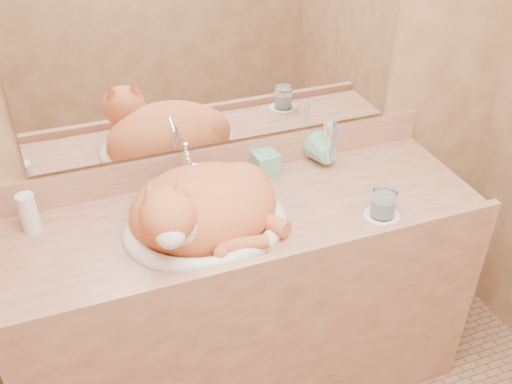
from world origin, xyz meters
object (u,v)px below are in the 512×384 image
object	(u,v)px
cat	(200,206)
vanity_counter	(248,305)
water_glass	(384,203)
soap_dispenser	(271,156)
toothbrush_cup	(329,158)
sink_basin	(205,207)

from	to	relation	value
cat	vanity_counter	bearing A→B (deg)	7.02
vanity_counter	water_glass	bearing A→B (deg)	-22.62
soap_dispenser	toothbrush_cup	world-z (taller)	soap_dispenser
soap_dispenser	toothbrush_cup	size ratio (longest dim) A/B	1.68
sink_basin	cat	bearing A→B (deg)	162.80
vanity_counter	toothbrush_cup	world-z (taller)	toothbrush_cup
vanity_counter	sink_basin	distance (m)	0.53
vanity_counter	soap_dispenser	world-z (taller)	soap_dispenser
sink_basin	cat	xyz separation A→B (m)	(-0.01, 0.00, 0.01)
cat	toothbrush_cup	size ratio (longest dim) A/B	4.22
vanity_counter	sink_basin	bearing A→B (deg)	-172.17
toothbrush_cup	water_glass	bearing A→B (deg)	-83.54
soap_dispenser	toothbrush_cup	distance (m)	0.23
vanity_counter	toothbrush_cup	size ratio (longest dim) A/B	13.95
toothbrush_cup	sink_basin	bearing A→B (deg)	-161.72
cat	soap_dispenser	size ratio (longest dim) A/B	2.50
cat	water_glass	size ratio (longest dim) A/B	5.16
vanity_counter	cat	bearing A→B (deg)	-173.50
water_glass	soap_dispenser	bearing A→B (deg)	127.36
cat	toothbrush_cup	xyz separation A→B (m)	(0.53, 0.17, -0.03)
vanity_counter	cat	xyz separation A→B (m)	(-0.16, -0.02, 0.51)
cat	sink_basin	bearing A→B (deg)	-7.49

